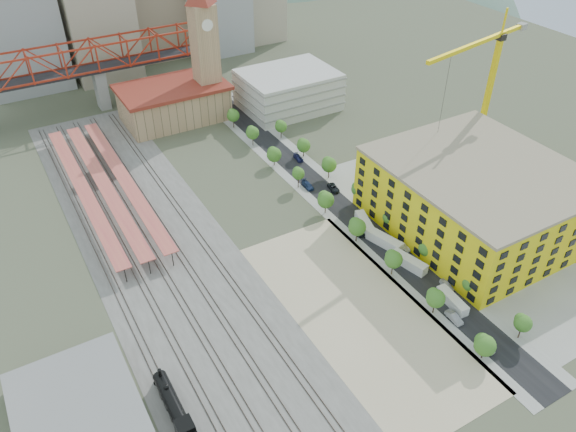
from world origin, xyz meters
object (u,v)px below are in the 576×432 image
construction_building (477,197)px  site_trailer_a (452,301)px  site_trailer_c (385,241)px  car_0 (487,348)px  clock_tower (204,37)px  site_trailer_b (409,262)px  site_trailer_d (365,224)px  tower_crane (487,76)px  locomotive (178,416)px

construction_building → site_trailer_a: 33.94m
site_trailer_c → car_0: size_ratio=2.61×
clock_tower → site_trailer_b: size_ratio=5.28×
site_trailer_b → site_trailer_d: (0.00, 18.53, -0.03)m
clock_tower → site_trailer_b: clock_tower is taller
clock_tower → site_trailer_d: 90.83m
tower_crane → car_0: size_ratio=12.48×
locomotive → tower_crane: 125.26m
site_trailer_b → clock_tower: bearing=80.5°
site_trailer_b → construction_building: bearing=-3.4°
clock_tower → locomotive: size_ratio=2.16×
site_trailer_b → site_trailer_c: bearing=76.2°
site_trailer_a → clock_tower: bearing=98.3°
tower_crane → site_trailer_b: 63.49m
locomotive → site_trailer_b: (66.00, 13.10, -0.89)m
tower_crane → site_trailer_d: bearing=-167.9°
locomotive → site_trailer_b: size_ratio=2.44×
car_0 → site_trailer_a: bearing=72.3°
site_trailer_c → locomotive: bearing=-176.6°
locomotive → tower_crane: (114.66, 42.04, 27.84)m
tower_crane → site_trailer_a: size_ratio=5.39×
locomotive → site_trailer_d: locomotive is taller
site_trailer_b → site_trailer_c: 9.75m
site_trailer_c → clock_tower: bearing=79.1°
site_trailer_b → car_0: (-3.00, -29.15, -0.68)m
tower_crane → site_trailer_c: tower_crane is taller
locomotive → tower_crane: bearing=20.1°
construction_building → site_trailer_b: 27.64m
locomotive → car_0: bearing=-14.3°
site_trailer_a → site_trailer_d: 33.98m
clock_tower → site_trailer_d: bearing=-84.7°
site_trailer_d → car_0: 47.78m
construction_building → site_trailer_d: construction_building is taller
site_trailer_b → car_0: site_trailer_b is taller
tower_crane → site_trailer_c: bearing=-158.5°
site_trailer_d → site_trailer_c: bearing=-73.6°
clock_tower → site_trailer_c: bearing=-85.2°
clock_tower → locomotive: 134.01m
construction_building → tower_crane: bearing=46.8°
site_trailer_c → tower_crane: bearing=5.8°
site_trailer_b → site_trailer_d: bearing=76.2°
locomotive → site_trailer_b: locomotive is taller
clock_tower → site_trailer_a: clock_tower is taller
tower_crane → site_trailer_b: bearing=-149.3°
site_trailer_c → site_trailer_d: site_trailer_c is taller
site_trailer_c → site_trailer_d: 8.78m
construction_building → tower_crane: tower_crane is taller
site_trailer_d → car_0: (-3.00, -47.68, -0.66)m
site_trailer_a → site_trailer_c: (0.00, 25.20, 0.16)m
locomotive → site_trailer_d: 73.19m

